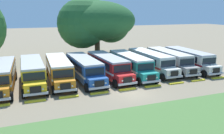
{
  "coord_description": "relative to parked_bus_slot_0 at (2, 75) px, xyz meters",
  "views": [
    {
      "loc": [
        -10.69,
        -21.81,
        8.68
      ],
      "look_at": [
        0.0,
        6.01,
        1.6
      ],
      "focal_mm": 37.97,
      "sensor_mm": 36.0,
      "label": 1
    }
  ],
  "objects": [
    {
      "name": "ground_plane",
      "position": [
        13.07,
        -7.11,
        -1.58
      ],
      "size": [
        220.0,
        220.0,
        0.0
      ],
      "primitive_type": "plane",
      "color": "#84755B"
    },
    {
      "name": "foreground_grass_strip",
      "position": [
        13.07,
        -14.64,
        -1.58
      ],
      "size": [
        80.0,
        8.38,
        0.01
      ],
      "primitive_type": "cube",
      "color": "#4C7538",
      "rests_on": "ground_plane"
    },
    {
      "name": "parked_bus_slot_0",
      "position": [
        0.0,
        0.0,
        0.0
      ],
      "size": [
        3.0,
        10.88,
        2.82
      ],
      "rotation": [
        0.0,
        0.0,
        -1.61
      ],
      "color": "orange",
      "rests_on": "ground_plane"
    },
    {
      "name": "parked_bus_slot_1",
      "position": [
        3.32,
        0.37,
        0.0
      ],
      "size": [
        2.72,
        10.85,
        2.82
      ],
      "rotation": [
        0.0,
        0.0,
        -1.58
      ],
      "color": "yellow",
      "rests_on": "ground_plane"
    },
    {
      "name": "parked_bus_slot_2",
      "position": [
        6.48,
        0.37,
        0.0
      ],
      "size": [
        3.02,
        10.88,
        2.82
      ],
      "rotation": [
        0.0,
        0.0,
        -1.61
      ],
      "color": "orange",
      "rests_on": "ground_plane"
    },
    {
      "name": "parked_bus_slot_3",
      "position": [
        9.64,
        -0.02,
        0.0
      ],
      "size": [
        2.99,
        10.88,
        2.82
      ],
      "rotation": [
        0.0,
        0.0,
        -1.54
      ],
      "color": "#23519E",
      "rests_on": "ground_plane"
    },
    {
      "name": "parked_bus_slot_4",
      "position": [
        12.98,
        0.2,
        0.0
      ],
      "size": [
        3.15,
        10.9,
        2.82
      ],
      "rotation": [
        0.0,
        0.0,
        -1.52
      ],
      "color": "red",
      "rests_on": "ground_plane"
    },
    {
      "name": "parked_bus_slot_5",
      "position": [
        16.2,
        -0.04,
        0.0
      ],
      "size": [
        2.71,
        10.84,
        2.82
      ],
      "rotation": [
        0.0,
        0.0,
        -1.57
      ],
      "color": "teal",
      "rests_on": "ground_plane"
    },
    {
      "name": "parked_bus_slot_6",
      "position": [
        19.79,
        0.63,
        0.0
      ],
      "size": [
        2.84,
        10.86,
        2.82
      ],
      "rotation": [
        0.0,
        0.0,
        -1.55
      ],
      "color": "silver",
      "rests_on": "ground_plane"
    },
    {
      "name": "parked_bus_slot_7",
      "position": [
        22.9,
        0.52,
        0.0
      ],
      "size": [
        2.99,
        10.88,
        2.82
      ],
      "rotation": [
        0.0,
        0.0,
        -1.6
      ],
      "color": "#9E9993",
      "rests_on": "ground_plane"
    },
    {
      "name": "parked_bus_slot_8",
      "position": [
        26.11,
        0.01,
        0.0
      ],
      "size": [
        2.92,
        10.87,
        2.82
      ],
      "rotation": [
        0.0,
        0.0,
        -1.6
      ],
      "color": "silver",
      "rests_on": "ground_plane"
    },
    {
      "name": "curb_wheelstop_1",
      "position": [
        3.17,
        -5.9,
        -1.51
      ],
      "size": [
        2.0,
        0.36,
        0.15
      ],
      "primitive_type": "cube",
      "color": "yellow",
      "rests_on": "ground_plane"
    },
    {
      "name": "curb_wheelstop_2",
      "position": [
        6.47,
        -5.9,
        -1.51
      ],
      "size": [
        2.0,
        0.36,
        0.15
      ],
      "primitive_type": "cube",
      "color": "yellow",
      "rests_on": "ground_plane"
    },
    {
      "name": "curb_wheelstop_3",
      "position": [
        9.77,
        -5.9,
        -1.51
      ],
      "size": [
        2.0,
        0.36,
        0.15
      ],
      "primitive_type": "cube",
      "color": "yellow",
      "rests_on": "ground_plane"
    },
    {
      "name": "curb_wheelstop_4",
      "position": [
        13.07,
        -5.9,
        -1.51
      ],
      "size": [
        2.0,
        0.36,
        0.15
      ],
      "primitive_type": "cube",
      "color": "yellow",
      "rests_on": "ground_plane"
    },
    {
      "name": "curb_wheelstop_5",
      "position": [
        16.37,
        -5.9,
        -1.51
      ],
      "size": [
        2.0,
        0.36,
        0.15
      ],
      "primitive_type": "cube",
      "color": "yellow",
      "rests_on": "ground_plane"
    },
    {
      "name": "curb_wheelstop_6",
      "position": [
        19.67,
        -5.9,
        -1.51
      ],
      "size": [
        2.0,
        0.36,
        0.15
      ],
      "primitive_type": "cube",
      "color": "yellow",
      "rests_on": "ground_plane"
    },
    {
      "name": "curb_wheelstop_7",
      "position": [
        22.97,
        -5.9,
        -1.51
      ],
      "size": [
        2.0,
        0.36,
        0.15
      ],
      "primitive_type": "cube",
      "color": "yellow",
      "rests_on": "ground_plane"
    },
    {
      "name": "curb_wheelstop_8",
      "position": [
        26.27,
        -5.9,
        -1.51
      ],
      "size": [
        2.0,
        0.36,
        0.15
      ],
      "primitive_type": "cube",
      "color": "yellow",
      "rests_on": "ground_plane"
    },
    {
      "name": "broad_shade_tree",
      "position": [
        14.66,
        11.27,
        5.36
      ],
      "size": [
        13.71,
        12.88,
        11.16
      ],
      "color": "brown",
      "rests_on": "ground_plane"
    }
  ]
}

